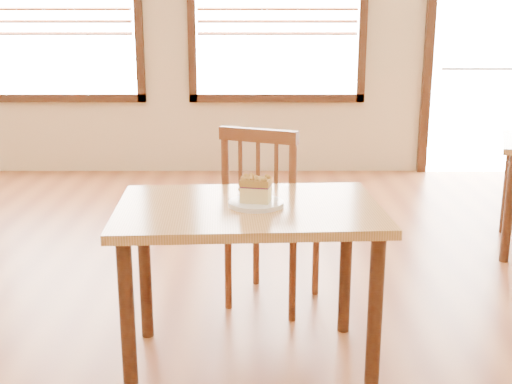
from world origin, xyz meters
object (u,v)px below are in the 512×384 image
Objects in this scene: cafe_table_main at (249,230)px; cake_slice at (256,188)px; cafe_chair_main at (270,215)px; plate at (256,204)px.

cake_slice is (0.03, -0.00, 0.18)m from cafe_table_main.
cake_slice is (-0.08, -0.65, 0.32)m from cafe_chair_main.
plate is (-0.08, -0.65, 0.25)m from cafe_chair_main.
cafe_table_main is at bearing -174.65° from cake_slice.
cafe_chair_main is at bearing 83.25° from plate.
cafe_table_main is 7.90× the size of cake_slice.
plate is at bearing 107.35° from cafe_chair_main.
cafe_chair_main is 6.89× the size of cake_slice.
cafe_table_main is 0.67m from cafe_chair_main.
plate is 0.07m from cake_slice.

